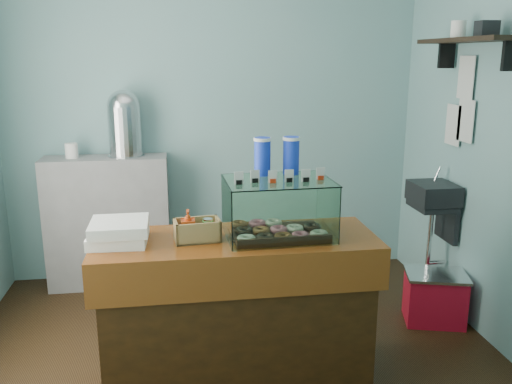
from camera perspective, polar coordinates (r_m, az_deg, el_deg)
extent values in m
plane|color=black|center=(3.68, -2.43, -16.89)|extent=(3.50, 3.50, 0.00)
cube|color=#75A6AB|center=(4.68, -4.59, 7.98)|extent=(3.50, 0.04, 2.80)
cube|color=#75A6AB|center=(1.74, 2.36, -2.50)|extent=(3.50, 0.04, 2.80)
cube|color=#75A6AB|center=(3.79, 24.75, 5.29)|extent=(0.04, 3.00, 2.80)
cube|color=black|center=(4.27, 18.18, -0.11)|extent=(0.30, 0.35, 0.15)
cube|color=black|center=(4.38, 19.50, -2.58)|extent=(0.04, 0.30, 0.35)
cylinder|color=silver|center=(4.36, 18.55, 1.77)|extent=(0.02, 0.02, 0.12)
cylinder|color=silver|center=(4.36, 17.83, -4.57)|extent=(0.04, 0.04, 0.45)
cube|color=black|center=(3.94, 21.43, 14.67)|extent=(0.25, 1.00, 0.03)
cube|color=black|center=(3.63, 25.36, 12.84)|extent=(0.12, 0.03, 0.18)
cube|color=black|center=(4.32, 19.42, 13.38)|extent=(0.12, 0.03, 0.18)
cube|color=silver|center=(4.16, 21.20, 7.00)|extent=(0.01, 0.21, 0.30)
cube|color=silver|center=(4.31, 20.04, 6.65)|extent=(0.01, 0.21, 0.30)
cube|color=silver|center=(4.18, 21.23, 11.17)|extent=(0.01, 0.21, 0.30)
cube|color=#41220C|center=(3.26, -2.03, -12.82)|extent=(1.50, 0.56, 0.84)
cube|color=#512A0A|center=(3.09, -2.10, -5.35)|extent=(1.60, 0.60, 0.06)
cube|color=#512A0A|center=(2.87, -1.44, -9.46)|extent=(1.60, 0.04, 0.18)
cube|color=gray|center=(4.70, -15.26, -3.06)|extent=(1.00, 0.32, 1.10)
cube|color=#32170F|center=(3.11, 2.32, -4.41)|extent=(0.54, 0.39, 0.02)
torus|color=beige|center=(2.95, -1.01, -4.92)|extent=(0.10, 0.10, 0.03)
torus|color=black|center=(2.96, 0.94, -4.80)|extent=(0.10, 0.10, 0.03)
torus|color=brown|center=(2.98, 2.86, -4.68)|extent=(0.10, 0.10, 0.03)
torus|color=#D06285|center=(3.01, 4.76, -4.56)|extent=(0.10, 0.10, 0.03)
torus|color=beige|center=(3.04, 6.62, -4.43)|extent=(0.10, 0.10, 0.03)
torus|color=black|center=(3.07, -1.40, -4.15)|extent=(0.10, 0.10, 0.03)
torus|color=brown|center=(3.08, 0.47, -4.04)|extent=(0.10, 0.10, 0.03)
torus|color=#D06285|center=(3.10, 2.33, -3.94)|extent=(0.10, 0.10, 0.03)
torus|color=beige|center=(3.13, 4.15, -3.82)|extent=(0.10, 0.10, 0.03)
torus|color=black|center=(3.15, 5.95, -3.71)|extent=(0.10, 0.10, 0.03)
torus|color=brown|center=(3.19, -1.76, -3.44)|extent=(0.10, 0.10, 0.03)
torus|color=#D06285|center=(3.20, 0.04, -3.34)|extent=(0.10, 0.10, 0.03)
torus|color=beige|center=(3.22, 1.83, -3.24)|extent=(0.10, 0.10, 0.03)
cube|color=white|center=(2.87, 3.28, -2.90)|extent=(0.59, 0.03, 0.32)
cube|color=white|center=(3.27, 1.53, -0.75)|extent=(0.59, 0.03, 0.32)
cube|color=white|center=(3.02, -3.09, -2.03)|extent=(0.02, 0.43, 0.32)
cube|color=white|center=(3.14, 7.57, -1.48)|extent=(0.02, 0.43, 0.32)
cube|color=white|center=(3.03, 2.38, 1.21)|extent=(0.61, 0.46, 0.01)
cube|color=silver|center=(2.93, -1.85, 1.54)|extent=(0.05, 0.01, 0.07)
cube|color=black|center=(2.93, -1.85, 1.10)|extent=(0.03, 0.02, 0.02)
cube|color=silver|center=(2.94, -0.06, 1.61)|extent=(0.05, 0.01, 0.07)
cube|color=black|center=(2.95, -0.06, 1.18)|extent=(0.03, 0.02, 0.02)
cube|color=silver|center=(2.96, 1.72, 1.68)|extent=(0.05, 0.01, 0.07)
cube|color=red|center=(2.97, 1.72, 1.25)|extent=(0.03, 0.02, 0.02)
cube|color=silver|center=(2.98, 3.47, 1.75)|extent=(0.05, 0.01, 0.07)
cube|color=black|center=(2.99, 3.47, 1.32)|extent=(0.03, 0.02, 0.02)
cube|color=silver|center=(3.00, 5.20, 1.81)|extent=(0.05, 0.01, 0.07)
cube|color=black|center=(3.01, 5.19, 1.39)|extent=(0.03, 0.02, 0.02)
cube|color=silver|center=(3.03, 6.90, 1.88)|extent=(0.05, 0.01, 0.07)
cube|color=red|center=(3.03, 6.89, 1.45)|extent=(0.03, 0.02, 0.02)
cylinder|color=blue|center=(3.13, 0.68, 3.76)|extent=(0.09, 0.09, 0.22)
cylinder|color=white|center=(3.11, 0.68, 5.58)|extent=(0.10, 0.10, 0.02)
cylinder|color=blue|center=(3.16, 3.72, 3.86)|extent=(0.09, 0.09, 0.22)
cylinder|color=white|center=(3.15, 3.75, 5.65)|extent=(0.10, 0.10, 0.02)
cube|color=tan|center=(3.04, -6.17, -4.99)|extent=(0.26, 0.18, 0.01)
cube|color=tan|center=(2.96, -5.99, -4.42)|extent=(0.25, 0.04, 0.12)
cube|color=tan|center=(3.09, -6.39, -3.64)|extent=(0.25, 0.04, 0.12)
cube|color=tan|center=(3.01, -8.42, -4.18)|extent=(0.03, 0.15, 0.12)
cube|color=tan|center=(3.04, -4.00, -3.86)|extent=(0.03, 0.15, 0.12)
imported|color=#CD4413|center=(3.01, -7.16, -3.43)|extent=(0.08, 0.09, 0.17)
cylinder|color=#328724|center=(3.03, -5.07, -3.91)|extent=(0.06, 0.06, 0.10)
cylinder|color=silver|center=(3.02, -5.10, -2.91)|extent=(0.05, 0.05, 0.01)
cube|color=white|center=(3.08, -14.28, -4.61)|extent=(0.32, 0.32, 0.06)
cube|color=white|center=(3.05, -14.19, -3.57)|extent=(0.31, 0.31, 0.06)
cylinder|color=silver|center=(4.56, -13.48, 3.73)|extent=(0.29, 0.29, 0.01)
cylinder|color=silver|center=(4.53, -13.63, 6.27)|extent=(0.26, 0.26, 0.40)
sphere|color=silver|center=(4.51, -13.78, 8.77)|extent=(0.26, 0.26, 0.26)
cube|color=red|center=(4.23, 18.28, -10.61)|extent=(0.47, 0.40, 0.36)
cube|color=silver|center=(4.16, 18.48, -8.25)|extent=(0.50, 0.43, 0.02)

